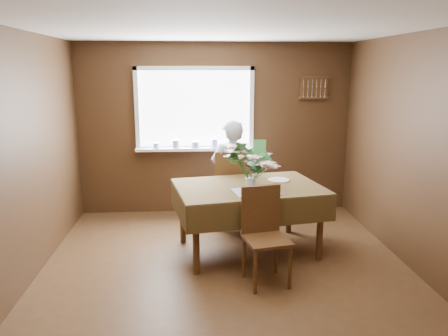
{
  "coord_description": "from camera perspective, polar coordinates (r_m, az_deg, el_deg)",
  "views": [
    {
      "loc": [
        -0.35,
        -4.15,
        2.13
      ],
      "look_at": [
        0.0,
        0.55,
        1.05
      ],
      "focal_mm": 35.0,
      "sensor_mm": 36.0,
      "label": 1
    }
  ],
  "objects": [
    {
      "name": "floor",
      "position": [
        4.67,
        0.52,
        -14.2
      ],
      "size": [
        4.5,
        4.5,
        0.0
      ],
      "primitive_type": "plane",
      "color": "#462C18",
      "rests_on": "ground"
    },
    {
      "name": "ceiling",
      "position": [
        4.18,
        0.6,
        18.01
      ],
      "size": [
        4.5,
        4.5,
        0.0
      ],
      "primitive_type": "plane",
      "rotation": [
        3.14,
        0.0,
        0.0
      ],
      "color": "white",
      "rests_on": "wall_back"
    },
    {
      "name": "wall_back",
      "position": [
        6.46,
        -1.14,
        5.08
      ],
      "size": [
        4.0,
        0.0,
        4.0
      ],
      "primitive_type": "plane",
      "rotation": [
        1.57,
        0.0,
        0.0
      ],
      "color": "brown",
      "rests_on": "floor"
    },
    {
      "name": "wall_front",
      "position": [
        2.12,
        5.84,
        -11.64
      ],
      "size": [
        4.0,
        0.0,
        4.0
      ],
      "primitive_type": "plane",
      "rotation": [
        -1.57,
        0.0,
        0.0
      ],
      "color": "brown",
      "rests_on": "floor"
    },
    {
      "name": "wall_left",
      "position": [
        4.55,
        -25.45,
        0.49
      ],
      "size": [
        0.0,
        4.5,
        4.5
      ],
      "primitive_type": "plane",
      "rotation": [
        1.57,
        0.0,
        1.57
      ],
      "color": "brown",
      "rests_on": "floor"
    },
    {
      "name": "wall_right",
      "position": [
        4.85,
        24.84,
        1.26
      ],
      "size": [
        0.0,
        4.5,
        4.5
      ],
      "primitive_type": "plane",
      "rotation": [
        1.57,
        0.0,
        -1.57
      ],
      "color": "brown",
      "rests_on": "floor"
    },
    {
      "name": "window_assembly",
      "position": [
        6.39,
        -3.76,
        5.9
      ],
      "size": [
        1.72,
        0.2,
        1.22
      ],
      "color": "white",
      "rests_on": "wall_back"
    },
    {
      "name": "spoon_rack",
      "position": [
        6.62,
        11.7,
        10.22
      ],
      "size": [
        0.44,
        0.05,
        0.33
      ],
      "color": "#52341A",
      "rests_on": "wall_back"
    },
    {
      "name": "dining_table",
      "position": [
        5.08,
        3.21,
        -3.4
      ],
      "size": [
        1.83,
        1.4,
        0.81
      ],
      "rotation": [
        0.0,
        0.0,
        0.18
      ],
      "color": "#52341A",
      "rests_on": "floor"
    },
    {
      "name": "chair_far",
      "position": [
        5.85,
        1.13,
        -2.5
      ],
      "size": [
        0.5,
        0.5,
        1.07
      ],
      "rotation": [
        0.0,
        0.0,
        3.05
      ],
      "color": "#52341A",
      "rests_on": "floor"
    },
    {
      "name": "chair_near",
      "position": [
        4.46,
        5.24,
        -8.17
      ],
      "size": [
        0.49,
        0.49,
        0.97
      ],
      "rotation": [
        0.0,
        0.0,
        0.19
      ],
      "color": "#52341A",
      "rests_on": "floor"
    },
    {
      "name": "seated_woman",
      "position": [
        5.77,
        0.94,
        -1.02
      ],
      "size": [
        0.6,
        0.45,
        1.48
      ],
      "primitive_type": "imported",
      "rotation": [
        0.0,
        0.0,
        3.32
      ],
      "color": "white",
      "rests_on": "floor"
    },
    {
      "name": "flower_bouquet",
      "position": [
        4.77,
        3.57,
        0.81
      ],
      "size": [
        0.59,
        0.59,
        0.5
      ],
      "rotation": [
        0.0,
        0.0,
        0.05
      ],
      "color": "white",
      "rests_on": "dining_table"
    },
    {
      "name": "side_plate",
      "position": [
        5.32,
        7.15,
        -1.57
      ],
      "size": [
        0.28,
        0.28,
        0.01
      ],
      "primitive_type": "cylinder",
      "rotation": [
        0.0,
        0.0,
        -0.07
      ],
      "color": "white",
      "rests_on": "dining_table"
    },
    {
      "name": "table_knife",
      "position": [
        4.92,
        6.44,
        -2.69
      ],
      "size": [
        0.04,
        0.22,
        0.0
      ],
      "primitive_type": "cube",
      "rotation": [
        0.0,
        0.0,
        0.09
      ],
      "color": "silver",
      "rests_on": "dining_table"
    }
  ]
}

